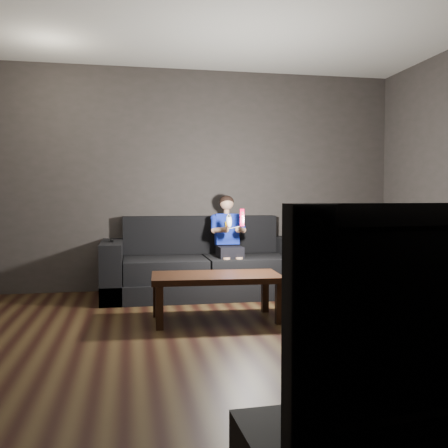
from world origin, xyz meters
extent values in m
plane|color=black|center=(0.00, 0.00, 0.00)|extent=(5.00, 5.00, 0.00)
cube|color=#36322F|center=(0.00, 2.50, 1.35)|extent=(5.00, 0.04, 2.70)
cube|color=black|center=(0.02, 2.04, 0.10)|extent=(2.35, 1.01, 0.20)
cube|color=black|center=(-0.45, 1.93, 0.33)|extent=(0.92, 0.71, 0.25)
cube|color=black|center=(0.49, 1.93, 0.33)|extent=(0.92, 0.71, 0.25)
cube|color=black|center=(0.02, 2.43, 0.68)|extent=(1.88, 0.23, 0.46)
cube|color=black|center=(-1.04, 2.04, 0.32)|extent=(0.23, 1.01, 0.64)
cube|color=black|center=(1.07, 2.04, 0.32)|extent=(0.23, 1.01, 0.64)
cube|color=black|center=(0.29, 1.92, 0.51)|extent=(0.27, 0.34, 0.13)
cube|color=#08249A|center=(0.29, 2.10, 0.75)|extent=(0.27, 0.19, 0.38)
cube|color=#ECBC03|center=(0.29, 2.02, 0.81)|extent=(0.08, 0.08, 0.09)
cube|color=#C30001|center=(0.29, 2.02, 0.81)|extent=(0.05, 0.05, 0.06)
cylinder|color=tan|center=(0.29, 2.10, 0.96)|extent=(0.06, 0.06, 0.05)
sphere|color=tan|center=(0.29, 2.10, 1.07)|extent=(0.16, 0.16, 0.16)
ellipsoid|color=black|center=(0.29, 2.11, 1.08)|extent=(0.17, 0.17, 0.15)
cylinder|color=#08249A|center=(0.12, 2.04, 0.82)|extent=(0.07, 0.20, 0.17)
cylinder|color=#08249A|center=(0.45, 2.04, 0.82)|extent=(0.07, 0.20, 0.17)
cylinder|color=tan|center=(0.17, 1.89, 0.78)|extent=(0.13, 0.21, 0.09)
cylinder|color=tan|center=(0.41, 1.89, 0.78)|extent=(0.13, 0.21, 0.09)
sphere|color=tan|center=(0.22, 1.81, 0.77)|extent=(0.08, 0.08, 0.08)
sphere|color=tan|center=(0.36, 1.81, 0.77)|extent=(0.08, 0.08, 0.08)
cylinder|color=tan|center=(0.21, 1.74, 0.31)|extent=(0.08, 0.08, 0.31)
cylinder|color=tan|center=(0.36, 1.74, 0.31)|extent=(0.08, 0.08, 0.31)
cube|color=red|center=(0.36, 1.61, 0.91)|extent=(0.06, 0.08, 0.19)
cube|color=#6F0001|center=(0.36, 1.59, 0.97)|extent=(0.03, 0.02, 0.03)
cylinder|color=silver|center=(0.36, 1.59, 0.90)|extent=(0.02, 0.01, 0.02)
ellipsoid|color=silver|center=(0.22, 1.62, 0.88)|extent=(0.07, 0.10, 0.16)
cylinder|color=black|center=(0.22, 1.58, 0.94)|extent=(0.03, 0.01, 0.03)
cube|color=black|center=(-1.04, 1.99, 0.65)|extent=(0.04, 0.14, 0.03)
cube|color=black|center=(-1.04, 2.03, 0.67)|extent=(0.02, 0.02, 0.00)
cube|color=black|center=(-0.06, 0.83, 0.40)|extent=(1.20, 0.65, 0.05)
cube|color=black|center=(-0.59, 0.59, 0.19)|extent=(0.06, 0.06, 0.37)
cube|color=black|center=(0.47, 0.59, 0.19)|extent=(0.06, 0.06, 0.37)
cube|color=black|center=(-0.59, 1.07, 0.19)|extent=(0.06, 0.06, 0.37)
cube|color=black|center=(0.47, 1.07, 0.19)|extent=(0.06, 0.06, 0.37)
imported|color=black|center=(0.11, -2.27, 0.78)|extent=(1.16, 0.30, 0.66)
camera|label=1|loc=(-0.84, -3.65, 1.13)|focal=40.00mm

